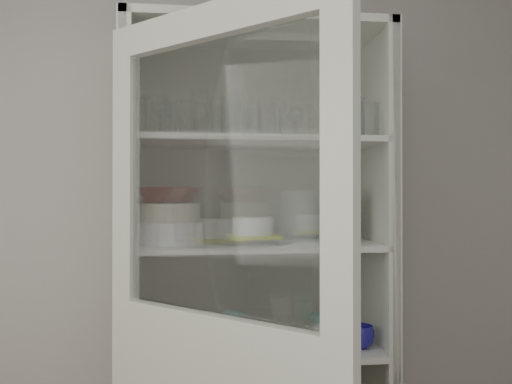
% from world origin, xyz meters
% --- Properties ---
extents(wall_back, '(3.60, 0.02, 2.60)m').
position_xyz_m(wall_back, '(0.00, 1.50, 1.30)').
color(wall_back, '#A6A39D').
rests_on(wall_back, ground).
extents(pantry_cabinet, '(1.00, 0.45, 2.10)m').
position_xyz_m(pantry_cabinet, '(0.20, 1.34, 0.94)').
color(pantry_cabinet, silver).
rests_on(pantry_cabinet, floor).
extents(tumbler_0, '(0.07, 0.07, 0.13)m').
position_xyz_m(tumbler_0, '(-0.21, 1.13, 1.73)').
color(tumbler_0, silver).
rests_on(tumbler_0, shelf_glass).
extents(tumbler_1, '(0.09, 0.09, 0.15)m').
position_xyz_m(tumbler_1, '(0.09, 1.16, 1.73)').
color(tumbler_1, silver).
rests_on(tumbler_1, shelf_glass).
extents(tumbler_2, '(0.08, 0.08, 0.13)m').
position_xyz_m(tumbler_2, '(-0.06, 1.16, 1.73)').
color(tumbler_2, silver).
rests_on(tumbler_2, shelf_glass).
extents(tumbler_3, '(0.08, 0.08, 0.12)m').
position_xyz_m(tumbler_3, '(0.24, 1.11, 1.72)').
color(tumbler_3, silver).
rests_on(tumbler_3, shelf_glass).
extents(tumbler_4, '(0.09, 0.09, 0.13)m').
position_xyz_m(tumbler_4, '(0.48, 1.13, 1.73)').
color(tumbler_4, silver).
rests_on(tumbler_4, shelf_glass).
extents(tumbler_5, '(0.09, 0.09, 0.15)m').
position_xyz_m(tumbler_5, '(0.56, 1.16, 1.74)').
color(tumbler_5, silver).
rests_on(tumbler_5, shelf_glass).
extents(tumbler_6, '(0.08, 0.08, 0.13)m').
position_xyz_m(tumbler_6, '(0.61, 1.12, 1.73)').
color(tumbler_6, silver).
rests_on(tumbler_6, shelf_glass).
extents(tumbler_7, '(0.09, 0.09, 0.14)m').
position_xyz_m(tumbler_7, '(-0.14, 1.29, 1.73)').
color(tumbler_7, silver).
rests_on(tumbler_7, shelf_glass).
extents(tumbler_8, '(0.08, 0.08, 0.13)m').
position_xyz_m(tumbler_8, '(0.06, 1.30, 1.73)').
color(tumbler_8, silver).
rests_on(tumbler_8, shelf_glass).
extents(tumbler_9, '(0.08, 0.08, 0.13)m').
position_xyz_m(tumbler_9, '(0.19, 1.25, 1.73)').
color(tumbler_9, silver).
rests_on(tumbler_9, shelf_glass).
extents(tumbler_10, '(0.09, 0.09, 0.14)m').
position_xyz_m(tumbler_10, '(0.24, 1.25, 1.73)').
color(tumbler_10, silver).
rests_on(tumbler_10, shelf_glass).
extents(goblet_0, '(0.08, 0.08, 0.18)m').
position_xyz_m(goblet_0, '(-0.16, 1.35, 1.75)').
color(goblet_0, silver).
rests_on(goblet_0, shelf_glass).
extents(goblet_1, '(0.08, 0.08, 0.18)m').
position_xyz_m(goblet_1, '(-0.02, 1.39, 1.75)').
color(goblet_1, silver).
rests_on(goblet_1, shelf_glass).
extents(goblet_2, '(0.07, 0.07, 0.16)m').
position_xyz_m(goblet_2, '(0.37, 1.35, 1.74)').
color(goblet_2, silver).
rests_on(goblet_2, shelf_glass).
extents(goblet_3, '(0.08, 0.08, 0.17)m').
position_xyz_m(goblet_3, '(0.59, 1.36, 1.75)').
color(goblet_3, silver).
rests_on(goblet_3, shelf_glass).
extents(plate_stack_front, '(0.25, 0.25, 0.08)m').
position_xyz_m(plate_stack_front, '(-0.13, 1.23, 1.30)').
color(plate_stack_front, white).
rests_on(plate_stack_front, shelf_plates).
extents(plate_stack_back, '(0.21, 0.21, 0.10)m').
position_xyz_m(plate_stack_back, '(-0.13, 1.38, 1.31)').
color(plate_stack_back, white).
rests_on(plate_stack_back, shelf_plates).
extents(cream_bowl, '(0.27, 0.27, 0.07)m').
position_xyz_m(cream_bowl, '(-0.13, 1.23, 1.38)').
color(cream_bowl, beige).
rests_on(cream_bowl, plate_stack_front).
extents(terracotta_bowl, '(0.31, 0.31, 0.06)m').
position_xyz_m(terracotta_bowl, '(-0.13, 1.23, 1.44)').
color(terracotta_bowl, '#4B1810').
rests_on(terracotta_bowl, cream_bowl).
extents(glass_platter, '(0.42, 0.42, 0.02)m').
position_xyz_m(glass_platter, '(0.18, 1.25, 1.27)').
color(glass_platter, silver).
rests_on(glass_platter, shelf_plates).
extents(yellow_trivet, '(0.21, 0.21, 0.01)m').
position_xyz_m(yellow_trivet, '(0.18, 1.25, 1.29)').
color(yellow_trivet, yellow).
rests_on(yellow_trivet, glass_platter).
extents(white_ramekin, '(0.20, 0.20, 0.07)m').
position_xyz_m(white_ramekin, '(0.18, 1.25, 1.33)').
color(white_ramekin, white).
rests_on(white_ramekin, yellow_trivet).
extents(grey_bowl_stack, '(0.13, 0.13, 0.20)m').
position_xyz_m(grey_bowl_stack, '(0.52, 1.26, 1.36)').
color(grey_bowl_stack, '#B4C3C1').
rests_on(grey_bowl_stack, shelf_plates).
extents(mug_blue, '(0.12, 0.12, 0.09)m').
position_xyz_m(mug_blue, '(0.59, 1.18, 0.90)').
color(mug_blue, navy).
rests_on(mug_blue, shelf_mugs).
extents(mug_teal, '(0.14, 0.14, 0.10)m').
position_xyz_m(mug_teal, '(0.48, 1.32, 0.91)').
color(mug_teal, teal).
rests_on(mug_teal, shelf_mugs).
extents(mug_white, '(0.11, 0.11, 0.09)m').
position_xyz_m(mug_white, '(0.45, 1.19, 0.91)').
color(mug_white, white).
rests_on(mug_white, shelf_mugs).
extents(teal_jar, '(0.10, 0.10, 0.12)m').
position_xyz_m(teal_jar, '(0.11, 1.28, 0.92)').
color(teal_jar, teal).
rests_on(teal_jar, shelf_mugs).
extents(measuring_cups, '(0.11, 0.11, 0.04)m').
position_xyz_m(measuring_cups, '(0.05, 1.21, 0.88)').
color(measuring_cups, silver).
rests_on(measuring_cups, shelf_mugs).
extents(white_canister, '(0.12, 0.12, 0.12)m').
position_xyz_m(white_canister, '(0.00, 1.29, 0.92)').
color(white_canister, white).
rests_on(white_canister, shelf_mugs).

